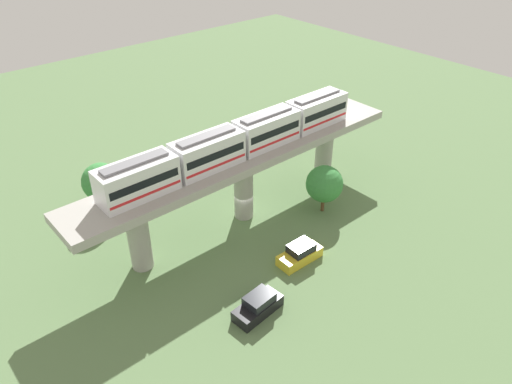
{
  "coord_description": "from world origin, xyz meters",
  "views": [
    {
      "loc": [
        31.57,
        -25.66,
        29.34
      ],
      "look_at": [
        2.5,
        -0.54,
        4.3
      ],
      "focal_mm": 34.52,
      "sensor_mm": 36.0,
      "label": 1
    }
  ],
  "objects_px": {
    "parked_car_black": "(258,306)",
    "tree_near_viaduct": "(101,182)",
    "train": "(238,141)",
    "parked_car_yellow": "(300,254)",
    "tree_mid_lot": "(324,184)"
  },
  "relations": [
    {
      "from": "parked_car_yellow",
      "to": "tree_mid_lot",
      "type": "xyz_separation_m",
      "value": [
        -4.0,
        7.3,
        2.47
      ]
    },
    {
      "from": "train",
      "to": "tree_near_viaduct",
      "type": "xyz_separation_m",
      "value": [
        -9.9,
        -9.65,
        -5.2
      ]
    },
    {
      "from": "parked_car_yellow",
      "to": "tree_near_viaduct",
      "type": "height_order",
      "value": "tree_near_viaduct"
    },
    {
      "from": "tree_near_viaduct",
      "to": "tree_mid_lot",
      "type": "xyz_separation_m",
      "value": [
        14.5,
        16.87,
        -0.29
      ]
    },
    {
      "from": "train",
      "to": "parked_car_black",
      "type": "relative_size",
      "value": 6.32
    },
    {
      "from": "parked_car_black",
      "to": "tree_near_viaduct",
      "type": "relative_size",
      "value": 0.8
    },
    {
      "from": "parked_car_yellow",
      "to": "tree_near_viaduct",
      "type": "distance_m",
      "value": 21.02
    },
    {
      "from": "train",
      "to": "parked_car_yellow",
      "type": "height_order",
      "value": "train"
    },
    {
      "from": "parked_car_yellow",
      "to": "tree_near_viaduct",
      "type": "relative_size",
      "value": 0.78
    },
    {
      "from": "train",
      "to": "tree_mid_lot",
      "type": "distance_m",
      "value": 10.17
    },
    {
      "from": "tree_mid_lot",
      "to": "train",
      "type": "bearing_deg",
      "value": -122.52
    },
    {
      "from": "parked_car_black",
      "to": "train",
      "type": "bearing_deg",
      "value": 142.17
    },
    {
      "from": "train",
      "to": "tree_mid_lot",
      "type": "xyz_separation_m",
      "value": [
        4.6,
        7.22,
        -5.48
      ]
    },
    {
      "from": "train",
      "to": "tree_mid_lot",
      "type": "relative_size",
      "value": 5.38
    },
    {
      "from": "parked_car_yellow",
      "to": "parked_car_black",
      "type": "xyz_separation_m",
      "value": [
        2.28,
        -6.94,
        0.0
      ]
    }
  ]
}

